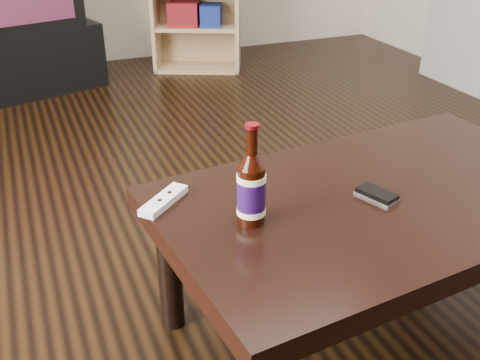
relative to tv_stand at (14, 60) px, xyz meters
name	(u,v)px	position (x,y,z in m)	size (l,w,h in m)	color
floor	(230,293)	(0.53, -2.48, -0.21)	(5.00, 6.00, 0.01)	black
tv_stand	(14,60)	(0.00, 0.00, 0.00)	(1.05, 0.52, 0.42)	black
coffee_table	(381,211)	(0.88, -2.78, 0.20)	(1.31, 0.85, 0.47)	black
beer_bottle	(251,189)	(0.48, -2.79, 0.35)	(0.09, 0.09, 0.26)	black
phone	(377,195)	(0.84, -2.80, 0.27)	(0.09, 0.12, 0.02)	#AAAAAC
remote	(164,200)	(0.30, -2.61, 0.27)	(0.16, 0.15, 0.02)	white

